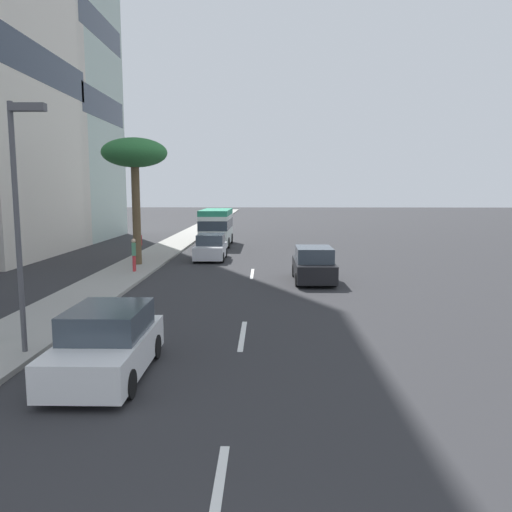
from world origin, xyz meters
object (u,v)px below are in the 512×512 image
object	(u,v)px
car_lead	(211,248)
palm_tree	(135,156)
minibus_second	(216,226)
pedestrian_near_lamp	(139,244)
car_fourth	(107,344)
pedestrian_mid_block	(134,253)
car_third	(314,265)
street_lamp	(20,200)

from	to	relation	value
car_lead	palm_tree	bearing A→B (deg)	-52.68
minibus_second	pedestrian_near_lamp	bearing A→B (deg)	-25.13
minibus_second	pedestrian_near_lamp	size ratio (longest dim) A/B	3.76
car_fourth	pedestrian_mid_block	xyz separation A→B (m)	(14.78, 3.21, 0.34)
car_lead	car_third	xyz separation A→B (m)	(-7.71, -5.89, 0.03)
car_fourth	palm_tree	xyz separation A→B (m)	(17.41, 3.69, 5.63)
car_third	pedestrian_near_lamp	world-z (taller)	pedestrian_near_lamp
palm_tree	street_lamp	size ratio (longest dim) A/B	1.11
car_lead	palm_tree	xyz separation A→B (m)	(-3.03, 3.98, 5.63)
car_fourth	pedestrian_near_lamp	xyz separation A→B (m)	(19.98, 4.23, 0.31)
car_third	pedestrian_mid_block	world-z (taller)	pedestrian_mid_block
minibus_second	street_lamp	distance (m)	27.60
pedestrian_near_lamp	pedestrian_mid_block	world-z (taller)	pedestrian_mid_block
pedestrian_near_lamp	palm_tree	size ratio (longest dim) A/B	0.23
car_lead	pedestrian_near_lamp	distance (m)	4.55
car_third	pedestrian_mid_block	xyz separation A→B (m)	(2.05, 9.39, 0.31)
car_lead	street_lamp	world-z (taller)	street_lamp
car_lead	pedestrian_near_lamp	size ratio (longest dim) A/B	2.36
minibus_second	palm_tree	world-z (taller)	palm_tree
minibus_second	car_third	xyz separation A→B (m)	(-15.96, -6.32, -0.80)
minibus_second	pedestrian_near_lamp	xyz separation A→B (m)	(-8.71, 4.09, -0.52)
minibus_second	car_fourth	world-z (taller)	minibus_second
car_third	palm_tree	distance (m)	12.27
pedestrian_mid_block	palm_tree	bearing A→B (deg)	175.92
car_third	street_lamp	world-z (taller)	street_lamp
car_third	car_fourth	distance (m)	14.16
car_fourth	palm_tree	distance (m)	18.67
car_third	car_fourth	bearing A→B (deg)	154.11
car_third	street_lamp	xyz separation A→B (m)	(-11.41, 8.73, 3.40)
car_third	palm_tree	world-z (taller)	palm_tree
minibus_second	car_third	size ratio (longest dim) A/B	1.48
car_lead	pedestrian_mid_block	bearing A→B (deg)	-31.70
car_third	pedestrian_mid_block	size ratio (longest dim) A/B	2.46
pedestrian_near_lamp	street_lamp	distance (m)	18.99
minibus_second	car_third	distance (m)	17.18
minibus_second	street_lamp	world-z (taller)	street_lamp
palm_tree	pedestrian_near_lamp	bearing A→B (deg)	11.86
car_fourth	street_lamp	size ratio (longest dim) A/B	0.64
minibus_second	pedestrian_mid_block	distance (m)	14.26
car_lead	car_fourth	bearing A→B (deg)	-0.82
pedestrian_mid_block	pedestrian_near_lamp	bearing A→B (deg)	176.66
minibus_second	palm_tree	xyz separation A→B (m)	(-11.28, 3.55, 4.80)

